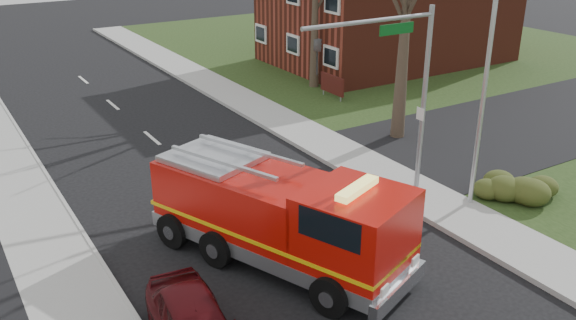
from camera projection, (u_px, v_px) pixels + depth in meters
ground at (291, 256)px, 18.54m from camera, size 120.00×120.00×0.00m
sidewalk_right at (439, 205)px, 21.53m from camera, size 2.40×80.00×0.15m
brick_building at (389, 7)px, 40.51m from camera, size 15.40×10.40×7.25m
health_center_sign at (332, 85)px, 33.12m from camera, size 0.12×2.00×1.40m
hedge_corner at (517, 184)px, 21.92m from camera, size 2.80×2.00×0.90m
traffic_signal_mast at (399, 71)px, 20.45m from camera, size 5.29×0.18×6.80m
streetlight_pole at (484, 81)px, 19.88m from camera, size 1.48×0.16×8.40m
fire_engine at (281, 218)px, 17.72m from camera, size 5.41×8.35×3.19m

